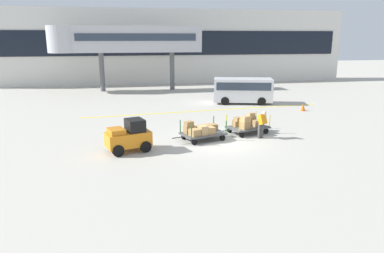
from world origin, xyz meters
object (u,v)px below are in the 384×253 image
at_px(baggage_cart_lead, 201,131).
at_px(safety_cone_near, 303,107).
at_px(baggage_cart_middle, 247,124).
at_px(shuttle_van, 243,89).
at_px(baggage_tug, 129,136).
at_px(baggage_handler, 262,123).

xyz_separation_m(baggage_cart_lead, safety_cone_near, (9.27, 6.31, -0.25)).
relative_size(baggage_cart_lead, safety_cone_near, 5.60).
xyz_separation_m(baggage_cart_middle, safety_cone_near, (6.36, 5.40, -0.27)).
distance_m(baggage_cart_lead, shuttle_van, 11.71).
distance_m(baggage_tug, baggage_handler, 7.28).
distance_m(baggage_handler, safety_cone_near, 8.88).
distance_m(baggage_tug, baggage_cart_middle, 7.13).
relative_size(baggage_handler, safety_cone_near, 2.84).
xyz_separation_m(baggage_cart_lead, shuttle_van, (5.76, 10.17, 0.71)).
height_order(baggage_cart_middle, safety_cone_near, baggage_cart_middle).
height_order(baggage_handler, shuttle_van, shuttle_van).
height_order(baggage_cart_lead, shuttle_van, shuttle_van).
distance_m(baggage_cart_middle, baggage_handler, 1.29).
distance_m(baggage_cart_middle, shuttle_van, 9.72).
height_order(baggage_cart_lead, safety_cone_near, baggage_cart_lead).
bearing_deg(baggage_cart_lead, baggage_cart_middle, 17.34).
relative_size(baggage_tug, baggage_handler, 1.49).
relative_size(shuttle_van, safety_cone_near, 9.32).
bearing_deg(safety_cone_near, baggage_handler, -132.10).
bearing_deg(baggage_tug, baggage_cart_middle, 17.50).
xyz_separation_m(baggage_tug, baggage_cart_lead, (3.89, 1.24, -0.23)).
relative_size(baggage_cart_lead, shuttle_van, 0.60).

